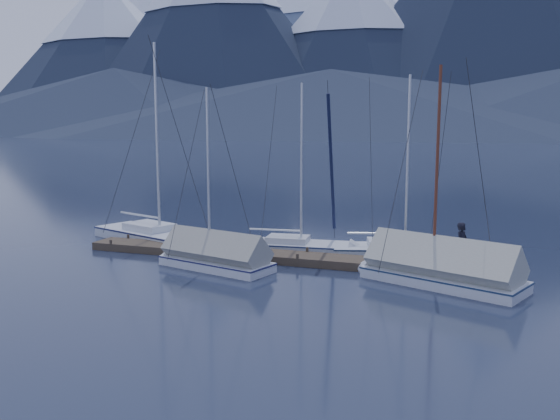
# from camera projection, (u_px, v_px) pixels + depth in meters

# --- Properties ---
(ground) EXTENTS (1000.00, 1000.00, 0.00)m
(ground) POSITION_uv_depth(u_px,v_px,m) (263.00, 272.00, 23.39)
(ground) COLOR black
(ground) RESTS_ON ground
(mountain_range) EXTENTS (877.00, 584.00, 150.50)m
(mountain_range) POSITION_uv_depth(u_px,v_px,m) (488.00, 36.00, 359.39)
(mountain_range) COLOR #475675
(mountain_range) RESTS_ON ground
(dock) EXTENTS (18.00, 1.50, 0.54)m
(dock) POSITION_uv_depth(u_px,v_px,m) (280.00, 258.00, 25.24)
(dock) COLOR #382D23
(dock) RESTS_ON ground
(mooring_posts) EXTENTS (15.12, 1.52, 0.35)m
(mooring_posts) POSITION_uv_depth(u_px,v_px,m) (269.00, 252.00, 25.37)
(mooring_posts) COLOR #382D23
(mooring_posts) RESTS_ON ground
(sailboat_open_left) EXTENTS (8.29, 4.85, 10.58)m
(sailboat_open_left) POSITION_uv_depth(u_px,v_px,m) (167.00, 240.00, 28.98)
(sailboat_open_left) COLOR silver
(sailboat_open_left) RESTS_ON ground
(sailboat_open_mid) EXTENTS (6.46, 2.71, 8.35)m
(sailboat_open_mid) POSITION_uv_depth(u_px,v_px,m) (311.00, 249.00, 27.08)
(sailboat_open_mid) COLOR #B8BDC6
(sailboat_open_mid) RESTS_ON ground
(sailboat_open_right) EXTENTS (6.81, 3.63, 8.68)m
(sailboat_open_right) POSITION_uv_depth(u_px,v_px,m) (415.00, 252.00, 26.32)
(sailboat_open_right) COLOR silver
(sailboat_open_right) RESTS_ON ground
(sailboat_covered_near) EXTENTS (6.97, 4.33, 8.71)m
(sailboat_covered_near) POSITION_uv_depth(u_px,v_px,m) (429.00, 271.00, 21.76)
(sailboat_covered_near) COLOR silver
(sailboat_covered_near) RESTS_ON ground
(sailboat_covered_far) EXTENTS (5.90, 3.10, 7.94)m
(sailboat_covered_far) POSITION_uv_depth(u_px,v_px,m) (208.00, 258.00, 24.15)
(sailboat_covered_far) COLOR silver
(sailboat_covered_far) RESTS_ON ground
(person) EXTENTS (0.62, 0.75, 1.74)m
(person) POSITION_uv_depth(u_px,v_px,m) (462.00, 245.00, 22.56)
(person) COLOR black
(person) RESTS_ON dock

